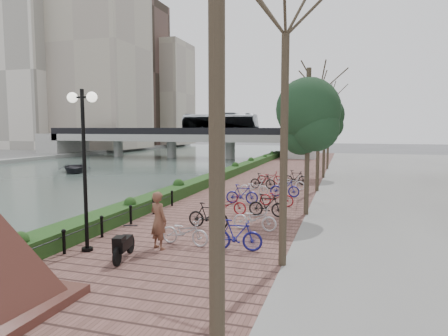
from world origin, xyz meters
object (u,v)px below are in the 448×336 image
at_px(lamppost, 83,136).
at_px(motorcycle, 124,244).
at_px(boat, 75,168).
at_px(pedestrian, 158,220).

relative_size(lamppost, motorcycle, 3.51).
bearing_deg(lamppost, boat, 128.21).
xyz_separation_m(motorcycle, pedestrian, (0.52, 1.24, 0.48)).
height_order(pedestrian, boat, pedestrian).
bearing_deg(pedestrian, lamppost, 46.94).
bearing_deg(motorcycle, lamppost, 154.45).
xyz_separation_m(lamppost, boat, (-17.80, 22.61, -3.66)).
bearing_deg(motorcycle, boat, 118.14).
bearing_deg(boat, lamppost, -89.53).
relative_size(lamppost, pedestrian, 2.71).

